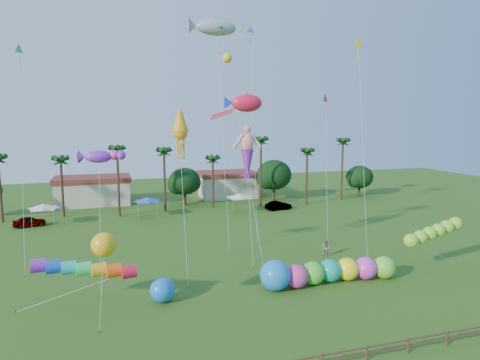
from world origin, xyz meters
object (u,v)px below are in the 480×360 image
object	(u,v)px
car_b	(278,206)
car_a	(29,222)
caterpillar_inflatable	(324,272)
blue_ball	(162,290)
spectator_b	(326,248)

from	to	relation	value
car_b	car_a	bearing A→B (deg)	80.79
car_a	caterpillar_inflatable	size ratio (longest dim) A/B	0.32
car_a	car_b	size ratio (longest dim) A/B	0.96
blue_ball	car_b	bearing A→B (deg)	53.27
spectator_b	caterpillar_inflatable	world-z (taller)	caterpillar_inflatable
caterpillar_inflatable	blue_ball	xyz separation A→B (m)	(-14.12, 0.43, -0.11)
car_b	blue_ball	world-z (taller)	blue_ball
car_a	spectator_b	world-z (taller)	spectator_b
car_b	caterpillar_inflatable	bearing A→B (deg)	155.55
caterpillar_inflatable	blue_ball	distance (m)	14.13
car_b	blue_ball	bearing A→B (deg)	133.97
caterpillar_inflatable	car_a	bearing A→B (deg)	134.33
blue_ball	car_a	bearing A→B (deg)	115.43
car_a	car_b	world-z (taller)	car_b
caterpillar_inflatable	spectator_b	bearing A→B (deg)	61.38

